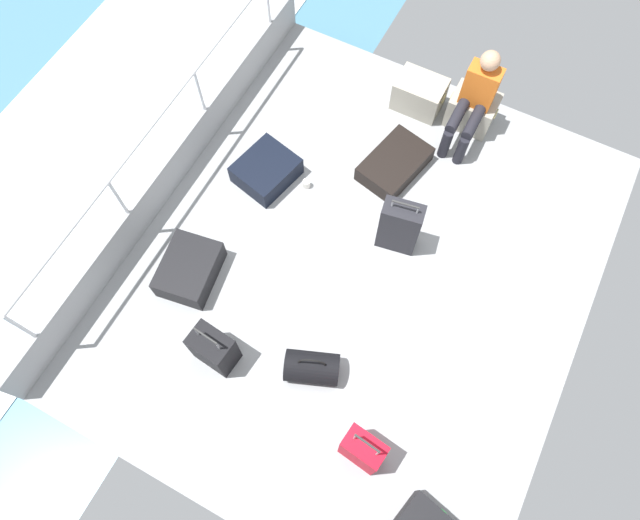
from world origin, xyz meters
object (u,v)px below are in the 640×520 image
(suitcase_1, at_px, (399,227))
(duffel_bag, at_px, (312,367))
(suitcase_4, at_px, (190,269))
(cargo_crate_1, at_px, (472,110))
(suitcase_6, at_px, (266,170))
(passenger_seated, at_px, (475,99))
(suitcase_2, at_px, (363,450))
(suitcase_5, at_px, (395,164))
(cargo_crate_0, at_px, (419,94))
(suitcase_0, at_px, (214,349))
(paper_cup, at_px, (307,184))

(suitcase_1, bearing_deg, duffel_bag, -94.80)
(suitcase_1, bearing_deg, suitcase_4, -142.43)
(cargo_crate_1, bearing_deg, suitcase_6, -134.31)
(passenger_seated, height_order, suitcase_2, passenger_seated)
(passenger_seated, relative_size, duffel_bag, 1.94)
(passenger_seated, distance_m, suitcase_5, 1.04)
(cargo_crate_0, distance_m, passenger_seated, 0.73)
(duffel_bag, bearing_deg, cargo_crate_0, 96.51)
(suitcase_1, relative_size, suitcase_4, 1.12)
(cargo_crate_0, xyz_separation_m, passenger_seated, (0.61, -0.12, 0.38))
(passenger_seated, bearing_deg, cargo_crate_0, 168.77)
(passenger_seated, xyz_separation_m, suitcase_0, (-1.08, -3.44, -0.32))
(suitcase_4, bearing_deg, paper_cup, 69.71)
(suitcase_2, bearing_deg, cargo_crate_0, 106.30)
(cargo_crate_1, height_order, suitcase_5, cargo_crate_1)
(cargo_crate_1, distance_m, suitcase_4, 3.51)
(suitcase_5, bearing_deg, suitcase_2, -71.05)
(suitcase_1, distance_m, suitcase_4, 2.09)
(suitcase_0, bearing_deg, cargo_crate_1, 73.37)
(paper_cup, bearing_deg, suitcase_2, -52.07)
(passenger_seated, xyz_separation_m, suitcase_6, (-1.65, -1.51, -0.45))
(duffel_bag, bearing_deg, suitcase_1, 85.20)
(suitcase_6, bearing_deg, paper_cup, 11.81)
(cargo_crate_0, relative_size, suitcase_6, 0.81)
(suitcase_2, height_order, paper_cup, suitcase_2)
(suitcase_2, relative_size, suitcase_5, 0.97)
(passenger_seated, height_order, suitcase_1, passenger_seated)
(suitcase_5, xyz_separation_m, duffel_bag, (0.25, -2.37, 0.05))
(suitcase_0, relative_size, suitcase_2, 0.82)
(cargo_crate_0, relative_size, suitcase_2, 0.69)
(passenger_seated, relative_size, suitcase_1, 1.37)
(suitcase_5, bearing_deg, suitcase_6, -148.45)
(suitcase_2, xyz_separation_m, duffel_bag, (-0.72, 0.45, -0.16))
(suitcase_0, xyz_separation_m, suitcase_1, (0.98, 1.85, 0.10))
(cargo_crate_0, xyz_separation_m, suitcase_6, (-1.05, -1.63, -0.07))
(suitcase_1, distance_m, suitcase_6, 1.57)
(cargo_crate_0, xyz_separation_m, suitcase_5, (0.12, -0.91, -0.09))
(suitcase_0, xyz_separation_m, suitcase_5, (0.60, 2.65, -0.15))
(cargo_crate_0, relative_size, duffel_bag, 1.01)
(suitcase_6, bearing_deg, suitcase_1, -2.78)
(duffel_bag, xyz_separation_m, paper_cup, (-0.99, 1.74, -0.10))
(cargo_crate_1, relative_size, duffel_bag, 0.94)
(suitcase_5, xyz_separation_m, paper_cup, (-0.74, -0.63, -0.05))
(suitcase_2, relative_size, suitcase_6, 1.17)
(suitcase_5, bearing_deg, cargo_crate_0, 97.72)
(cargo_crate_0, height_order, cargo_crate_1, cargo_crate_1)
(suitcase_1, xyz_separation_m, suitcase_6, (-1.55, 0.08, -0.23))
(passenger_seated, relative_size, suitcase_2, 1.31)
(suitcase_1, bearing_deg, cargo_crate_1, 86.79)
(cargo_crate_1, bearing_deg, cargo_crate_0, -174.05)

